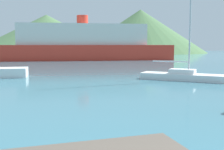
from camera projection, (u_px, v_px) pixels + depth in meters
sailboat_inner at (182, 74)px, 21.20m from camera, size 6.18×4.64×11.47m
ferry_distant at (83, 44)px, 50.02m from camera, size 31.69×9.97×7.81m
hill_west at (47, 34)px, 90.65m from camera, size 47.72×47.72×12.23m
hill_central at (140, 31)px, 93.59m from camera, size 43.33×43.33×14.23m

